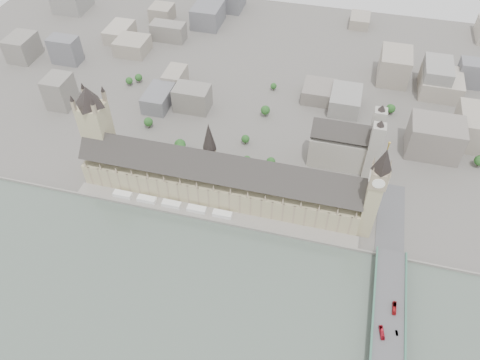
% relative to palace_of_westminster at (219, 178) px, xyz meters
% --- Properties ---
extents(ground, '(900.00, 900.00, 0.00)m').
position_rel_palace_of_westminster_xyz_m(ground, '(0.00, -19.70, -22.71)').
color(ground, '#595651').
rests_on(ground, ground).
extents(embankment_wall, '(600.00, 1.50, 3.00)m').
position_rel_palace_of_westminster_xyz_m(embankment_wall, '(0.00, -34.70, -21.21)').
color(embankment_wall, gray).
rests_on(embankment_wall, ground).
extents(river_terrace, '(270.00, 15.00, 2.00)m').
position_rel_palace_of_westminster_xyz_m(river_terrace, '(0.00, -27.20, -21.71)').
color(river_terrace, gray).
rests_on(river_terrace, ground).
extents(terrace_tents, '(118.00, 7.00, 4.00)m').
position_rel_palace_of_westminster_xyz_m(terrace_tents, '(-40.00, -26.70, -18.71)').
color(terrace_tents, white).
rests_on(terrace_tents, river_terrace).
extents(palace_of_westminster, '(265.00, 40.73, 55.44)m').
position_rel_palace_of_westminster_xyz_m(palace_of_westminster, '(0.00, 0.00, 0.00)').
color(palace_of_westminster, tan).
rests_on(palace_of_westminster, ground).
extents(elizabeth_tower, '(17.00, 17.00, 107.50)m').
position_rel_palace_of_westminster_xyz_m(elizabeth_tower, '(138.00, -11.70, 35.38)').
color(elizabeth_tower, tan).
rests_on(elizabeth_tower, ground).
extents(victoria_tower, '(30.00, 30.00, 100.00)m').
position_rel_palace_of_westminster_xyz_m(victoria_tower, '(-122.00, 6.30, 32.50)').
color(victoria_tower, tan).
rests_on(victoria_tower, ground).
extents(central_tower, '(13.00, 13.00, 48.00)m').
position_rel_palace_of_westminster_xyz_m(central_tower, '(-10.00, 6.30, 35.21)').
color(central_tower, gray).
rests_on(central_tower, ground).
extents(westminster_bridge, '(25.00, 325.00, 10.25)m').
position_rel_palace_of_westminster_xyz_m(westminster_bridge, '(162.00, -107.20, -17.58)').
color(westminster_bridge, '#474749').
rests_on(westminster_bridge, ground).
extents(westminster_abbey, '(68.00, 36.00, 64.00)m').
position_rel_palace_of_westminster_xyz_m(westminster_abbey, '(110.92, 75.30, 2.38)').
color(westminster_abbey, '#A9A298').
rests_on(westminster_abbey, ground).
extents(city_skyline_inland, '(720.00, 360.00, 38.00)m').
position_rel_palace_of_westminster_xyz_m(city_skyline_inland, '(0.00, 225.30, -3.71)').
color(city_skyline_inland, gray).
rests_on(city_skyline_inland, ground).
extents(park_trees, '(110.00, 30.00, 15.00)m').
position_rel_palace_of_westminster_xyz_m(park_trees, '(-10.00, 40.30, -15.21)').
color(park_trees, '#204619').
rests_on(park_trees, ground).
extents(red_bus_north, '(4.75, 11.34, 3.08)m').
position_rel_palace_of_westminster_xyz_m(red_bus_north, '(156.81, -113.07, -10.92)').
color(red_bus_north, '#AF1423').
rests_on(red_bus_north, westminster_bridge).
extents(red_bus_south, '(2.74, 11.36, 3.16)m').
position_rel_palace_of_westminster_xyz_m(red_bus_south, '(165.25, -90.37, -10.88)').
color(red_bus_south, '#AC1519').
rests_on(red_bus_south, westminster_bridge).
extents(car_silver, '(2.35, 4.33, 1.35)m').
position_rel_palace_of_westminster_xyz_m(car_silver, '(167.70, -110.09, -11.78)').
color(car_silver, gray).
rests_on(car_silver, westminster_bridge).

